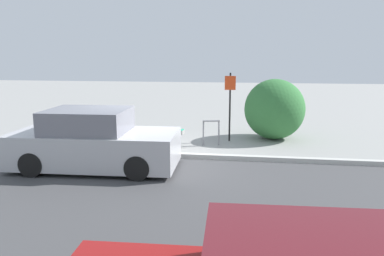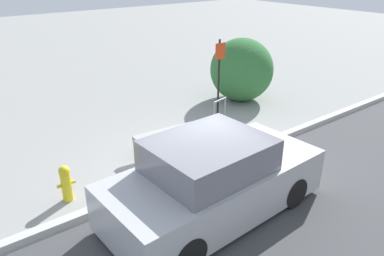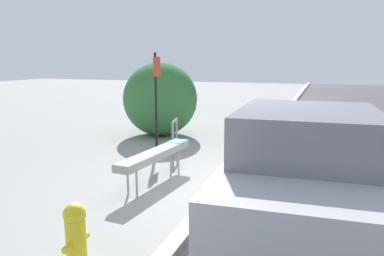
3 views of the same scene
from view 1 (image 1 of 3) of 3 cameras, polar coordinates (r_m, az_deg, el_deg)
ground_plane at (r=10.91m, az=-6.92°, el=-4.30°), size 60.00×60.00×0.00m
road_strip at (r=6.41m, az=-19.49°, el=-16.24°), size 60.00×10.00×0.01m
curb at (r=10.90m, az=-6.92°, el=-3.97°), size 60.00×0.20×0.13m
bench at (r=11.98m, az=-6.05°, el=-0.43°), size 2.09×0.49×0.58m
bike_rack at (r=12.05m, az=2.93°, el=-0.31°), size 0.55×0.16×0.83m
sign_post at (r=12.57m, az=5.80°, el=4.19°), size 0.36×0.08×2.30m
fire_hydrant at (r=12.58m, az=-19.56°, el=-0.90°), size 0.36×0.22×0.77m
shrub_hedge at (r=13.22m, az=12.46°, el=2.82°), size 2.06×2.09×2.08m
parked_car_near at (r=9.88m, az=-14.72°, el=-2.12°), size 4.23×1.98×1.54m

